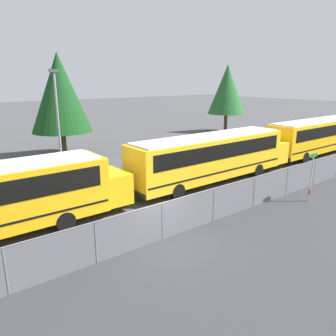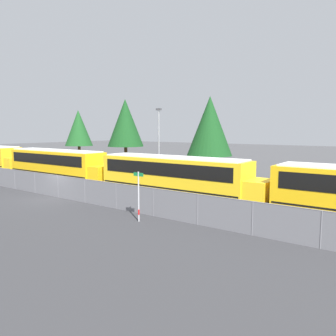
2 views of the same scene
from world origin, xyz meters
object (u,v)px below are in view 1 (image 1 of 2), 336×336
Objects in this scene: school_bus_3 at (319,134)px; street_sign at (311,176)px; tree_2 at (60,93)px; light_pole at (58,119)px; tree_3 at (227,89)px; school_bus_2 at (213,154)px.

street_sign is at bearing -153.23° from school_bus_3.
tree_2 is at bearing 143.00° from school_bus_3.
school_bus_3 is 4.75× the size of street_sign.
street_sign is 0.38× the size of light_pole.
tree_2 reaches higher than light_pole.
street_sign is 16.78m from light_pole.
tree_3 is at bearing 0.91° from tree_2.
school_bus_2 is 1.82× the size of light_pole.
school_bus_2 is 22.59m from tree_3.
school_bus_2 is at bearing -139.60° from tree_3.
tree_3 reaches higher than school_bus_3.
school_bus_2 is 6.26m from street_sign.
tree_2 reaches higher than school_bus_2.
school_bus_3 is 1.49× the size of tree_2.
school_bus_3 is (13.72, 0.06, 0.00)m from school_bus_2.
school_bus_3 is 1.57× the size of tree_3.
school_bus_2 is at bearing -179.76° from school_bus_3.
light_pole reaches higher than street_sign.
school_bus_3 is 13.48m from street_sign.
tree_2 is (-18.64, 14.05, 3.70)m from school_bus_3.
tree_3 reaches higher than street_sign.
tree_2 is at bearing 108.21° from street_sign.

